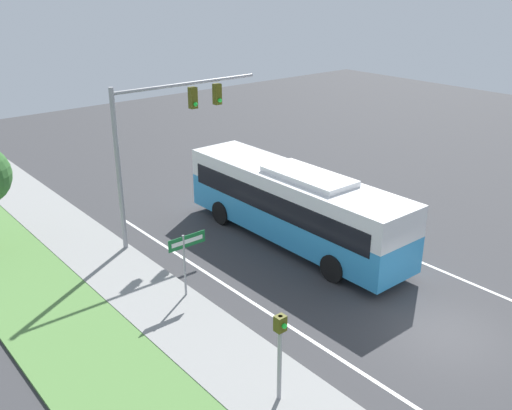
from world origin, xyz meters
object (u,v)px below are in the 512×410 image
object	(u,v)px
signal_gantry	(162,128)
bus	(293,202)
pedestrian_signal	(280,344)
street_sign	(186,252)

from	to	relation	value
signal_gantry	bus	bearing A→B (deg)	-44.84
bus	pedestrian_signal	xyz separation A→B (m)	(-7.20, -7.13, 0.04)
bus	pedestrian_signal	distance (m)	10.14
signal_gantry	street_sign	bearing A→B (deg)	-114.05
bus	street_sign	world-z (taller)	bus
signal_gantry	street_sign	xyz separation A→B (m)	(-2.16, -4.85, -3.13)
street_sign	bus	bearing A→B (deg)	9.09
bus	signal_gantry	xyz separation A→B (m)	(-3.90, 3.88, 3.08)
pedestrian_signal	street_sign	bearing A→B (deg)	79.54
bus	signal_gantry	world-z (taller)	signal_gantry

